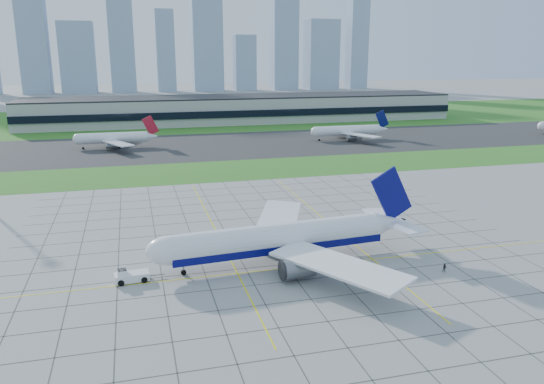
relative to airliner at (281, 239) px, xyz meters
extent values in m
plane|color=#9B9B95|center=(0.40, -1.58, -4.87)|extent=(1400.00, 1400.00, 0.00)
cube|color=#326F1F|center=(0.40, 88.42, -4.85)|extent=(700.00, 35.00, 0.04)
cube|color=#383838|center=(0.40, 143.42, -4.84)|extent=(700.00, 75.00, 0.04)
cube|color=#326F1F|center=(0.40, 253.42, -4.85)|extent=(700.00, 145.00, 0.04)
cube|color=#474744|center=(-47.60, 8.42, -4.86)|extent=(0.18, 130.00, 0.02)
cube|color=#474744|center=(-39.60, 8.42, -4.86)|extent=(0.18, 130.00, 0.02)
cube|color=#474744|center=(-31.60, 8.42, -4.86)|extent=(0.18, 130.00, 0.02)
cube|color=#474744|center=(-23.60, 8.42, -4.86)|extent=(0.18, 130.00, 0.02)
cube|color=#474744|center=(-15.60, 8.42, -4.86)|extent=(0.18, 130.00, 0.02)
cube|color=#474744|center=(-7.60, 8.42, -4.86)|extent=(0.18, 130.00, 0.02)
cube|color=#474744|center=(0.40, 8.42, -4.86)|extent=(0.18, 130.00, 0.02)
cube|color=#474744|center=(8.40, 8.42, -4.86)|extent=(0.18, 130.00, 0.02)
cube|color=#474744|center=(16.40, 8.42, -4.86)|extent=(0.18, 130.00, 0.02)
cube|color=#474744|center=(24.40, 8.42, -4.86)|extent=(0.18, 130.00, 0.02)
cube|color=#474744|center=(32.40, 8.42, -4.86)|extent=(0.18, 130.00, 0.02)
cube|color=#474744|center=(40.40, 8.42, -4.86)|extent=(0.18, 130.00, 0.02)
cube|color=#474744|center=(48.40, 8.42, -4.86)|extent=(0.18, 130.00, 0.02)
cube|color=#474744|center=(0.40, -41.58, -4.86)|extent=(110.00, 0.18, 0.02)
cube|color=#474744|center=(0.40, -33.58, -4.86)|extent=(110.00, 0.18, 0.02)
cube|color=#474744|center=(0.40, -25.58, -4.86)|extent=(110.00, 0.18, 0.02)
cube|color=#474744|center=(0.40, -17.58, -4.86)|extent=(110.00, 0.18, 0.02)
cube|color=#474744|center=(0.40, -9.58, -4.86)|extent=(110.00, 0.18, 0.02)
cube|color=#474744|center=(0.40, -1.58, -4.86)|extent=(110.00, 0.18, 0.02)
cube|color=#474744|center=(0.40, 6.42, -4.86)|extent=(110.00, 0.18, 0.02)
cube|color=#474744|center=(0.40, 14.42, -4.86)|extent=(110.00, 0.18, 0.02)
cube|color=#474744|center=(0.40, 22.42, -4.86)|extent=(110.00, 0.18, 0.02)
cube|color=#474744|center=(0.40, 30.42, -4.86)|extent=(110.00, 0.18, 0.02)
cube|color=#474744|center=(0.40, 38.42, -4.86)|extent=(110.00, 0.18, 0.02)
cube|color=#474744|center=(0.40, 46.42, -4.86)|extent=(110.00, 0.18, 0.02)
cube|color=#474744|center=(0.40, 54.42, -4.86)|extent=(110.00, 0.18, 0.02)
cube|color=#474744|center=(0.40, 62.42, -4.86)|extent=(110.00, 0.18, 0.02)
cube|color=yellow|center=(0.40, -3.58, -4.85)|extent=(120.00, 0.25, 0.03)
cube|color=yellow|center=(-9.60, 18.42, -4.85)|extent=(0.25, 100.00, 0.03)
cube|color=yellow|center=(18.40, 18.42, -4.85)|extent=(0.25, 100.00, 0.03)
cube|color=#B7B7B2|center=(40.40, 228.42, 2.63)|extent=(260.00, 42.00, 15.00)
cube|color=black|center=(40.40, 206.92, 2.13)|extent=(260.00, 1.00, 4.00)
cube|color=black|center=(40.40, 228.42, 10.53)|extent=(260.00, 42.00, 0.80)
cube|color=#93A8C1|center=(-119.60, 518.42, 75.13)|extent=(28.00, 25.20, 160.00)
cube|color=#93A8C1|center=(-77.60, 518.42, 32.13)|extent=(35.00, 31.50, 74.00)
cube|color=#93A8C1|center=(-31.60, 518.42, 54.13)|extent=(26.00, 23.40, 118.00)
cube|color=#93A8C1|center=(14.40, 518.42, 39.13)|extent=(20.00, 18.00, 88.00)
cube|color=#93A8C1|center=(60.40, 518.42, 70.13)|extent=(33.00, 29.70, 150.00)
cube|color=#93A8C1|center=(103.40, 518.42, 26.13)|extent=(24.00, 21.60, 62.00)
cube|color=#93A8C1|center=(150.40, 518.42, 59.13)|extent=(29.00, 26.10, 128.00)
cube|color=#93A8C1|center=(196.40, 518.42, 35.13)|extent=(36.00, 32.40, 80.00)
cube|color=#93A8C1|center=(242.40, 518.42, 47.63)|extent=(22.00, 19.80, 105.00)
cylinder|color=white|center=(-0.39, -0.03, 0.38)|extent=(43.48, 9.23, 5.63)
cube|color=#090A5B|center=(-0.39, -0.03, -1.40)|extent=(43.45, 8.85, 1.50)
ellipsoid|color=white|center=(-21.89, -1.84, 0.38)|extent=(9.45, 6.37, 5.63)
cube|color=black|center=(-23.95, -2.01, 0.85)|extent=(2.31, 3.17, 0.56)
cone|color=white|center=(24.39, 2.05, 0.67)|extent=(7.93, 5.96, 5.35)
cube|color=#090A5B|center=(24.86, 2.09, 6.95)|extent=(10.23, 1.33, 11.98)
cube|color=white|center=(3.96, 15.40, -0.55)|extent=(17.38, 27.55, 0.91)
cube|color=white|center=(6.48, -14.52, -0.55)|extent=(20.72, 26.90, 0.91)
cylinder|color=slate|center=(-1.21, 9.78, -2.43)|extent=(6.38, 4.06, 3.57)
cylinder|color=slate|center=(0.44, -9.85, -2.43)|extent=(6.38, 4.06, 3.57)
cylinder|color=gray|center=(-19.56, -1.65, -3.65)|extent=(0.36, 0.36, 2.44)
cylinder|color=black|center=(-19.56, -1.65, -4.35)|extent=(1.07, 0.55, 1.03)
cylinder|color=black|center=(4.04, 3.35, -4.26)|extent=(1.31, 1.22, 1.22)
cylinder|color=black|center=(4.54, -2.63, -4.26)|extent=(1.31, 1.22, 1.22)
cube|color=white|center=(-28.98, -2.18, -3.94)|extent=(6.39, 3.39, 1.44)
cube|color=white|center=(-30.62, -2.32, -2.92)|extent=(2.04, 2.41, 1.13)
cube|color=black|center=(-30.62, -2.32, -2.71)|extent=(1.81, 2.19, 0.72)
cube|color=gray|center=(-24.58, -1.81, -4.25)|extent=(3.09, 0.44, 0.19)
cylinder|color=black|center=(-31.15, -1.02, -4.30)|extent=(1.17, 0.61, 1.13)
cylinder|color=black|center=(-30.92, -3.68, -4.30)|extent=(1.17, 0.61, 1.13)
cylinder|color=black|center=(-27.05, -0.67, -4.30)|extent=(1.17, 0.61, 1.13)
cylinder|color=black|center=(-26.82, -3.34, -4.30)|extent=(1.17, 0.61, 1.13)
imported|color=black|center=(-27.21, -1.52, -4.04)|extent=(0.50, 0.67, 1.65)
imported|color=black|center=(28.86, -13.18, -3.98)|extent=(1.07, 0.97, 1.79)
cylinder|color=white|center=(-35.35, 148.37, -0.37)|extent=(29.48, 4.80, 4.80)
cube|color=#AE1327|center=(-18.97, 148.37, 4.63)|extent=(7.46, 0.40, 9.15)
cube|color=white|center=(-33.30, 159.37, -1.17)|extent=(13.89, 20.66, 0.40)
cube|color=white|center=(-33.30, 137.37, -1.17)|extent=(13.89, 20.66, 0.40)
cylinder|color=black|center=(-32.89, 150.57, -4.37)|extent=(1.00, 1.00, 1.00)
cylinder|color=black|center=(-32.89, 146.17, -4.37)|extent=(1.00, 1.00, 1.00)
cylinder|color=white|center=(74.46, 143.44, -0.37)|extent=(32.79, 4.80, 4.80)
cube|color=#070E4D|center=(92.68, 143.44, 4.63)|extent=(7.46, 0.40, 9.15)
cube|color=white|center=(76.74, 154.44, -1.17)|extent=(13.89, 20.66, 0.40)
cube|color=white|center=(76.74, 132.44, -1.17)|extent=(13.89, 20.66, 0.40)
cylinder|color=black|center=(77.19, 145.64, -4.37)|extent=(1.00, 1.00, 1.00)
cylinder|color=black|center=(77.19, 141.24, -4.37)|extent=(1.00, 1.00, 1.00)
camera|label=1|loc=(-27.30, -95.73, 35.50)|focal=35.00mm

